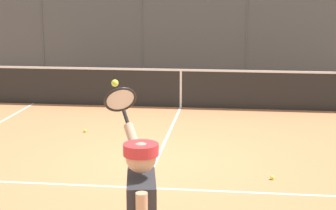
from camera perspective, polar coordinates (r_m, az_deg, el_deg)
ground_plane at (r=9.27m, az=-1.25°, el=-5.89°), size 60.00×60.00×0.00m
court_line_markings at (r=7.83m, az=-2.86°, el=-9.31°), size 7.68×10.32×0.01m
fence_backdrop at (r=18.03m, az=2.90°, el=8.36°), size 19.73×1.37×3.44m
tennis_net at (r=13.34m, az=1.37°, el=1.85°), size 9.87×0.09×1.07m
tennis_ball_by_sideline at (r=8.51m, az=10.97°, el=-7.54°), size 0.07×0.07×0.07m
tennis_ball_near_baseline at (r=11.20m, az=-8.77°, el=-2.69°), size 0.07×0.07×0.07m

